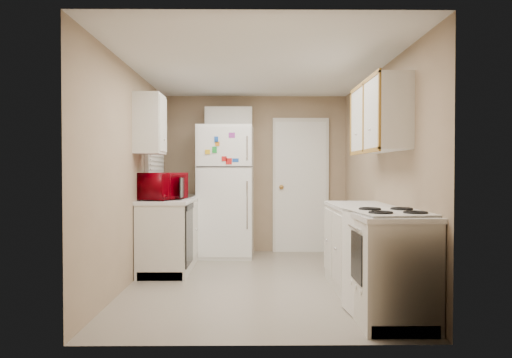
{
  "coord_description": "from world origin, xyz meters",
  "views": [
    {
      "loc": [
        -0.05,
        -5.15,
        1.26
      ],
      "look_at": [
        0.0,
        0.5,
        1.15
      ],
      "focal_mm": 32.0,
      "sensor_mm": 36.0,
      "label": 1
    }
  ],
  "objects": [
    {
      "name": "interior_door",
      "position": [
        0.7,
        1.86,
        1.02
      ],
      "size": [
        0.86,
        0.06,
        2.08
      ],
      "primitive_type": "cube",
      "color": "white",
      "rests_on": "floor"
    },
    {
      "name": "soap_bottle",
      "position": [
        -1.15,
        1.39,
        1.0
      ],
      "size": [
        0.08,
        0.08,
        0.18
      ],
      "primitive_type": "imported",
      "rotation": [
        0.0,
        0.0,
        0.0
      ],
      "color": "white",
      "rests_on": "left_counter"
    },
    {
      "name": "microwave",
      "position": [
        -1.15,
        0.42,
        1.05
      ],
      "size": [
        0.67,
        0.51,
        0.39
      ],
      "primitive_type": "imported",
      "rotation": [
        0.0,
        0.0,
        1.21
      ],
      "color": "#7B000A",
      "rests_on": "left_counter"
    },
    {
      "name": "cabinet_over_fridge",
      "position": [
        -0.4,
        1.75,
        2.0
      ],
      "size": [
        0.7,
        0.3,
        0.4
      ],
      "primitive_type": "cube",
      "color": "silver",
      "rests_on": "wall_back"
    },
    {
      "name": "floor",
      "position": [
        0.0,
        0.0,
        0.0
      ],
      "size": [
        3.8,
        3.8,
        0.0
      ],
      "primitive_type": "plane",
      "color": "#A89E8F",
      "rests_on": "ground"
    },
    {
      "name": "wall_front",
      "position": [
        0.0,
        -1.9,
        1.2
      ],
      "size": [
        2.8,
        2.8,
        0.0
      ],
      "primitive_type": "plane",
      "color": "tan",
      "rests_on": "floor"
    },
    {
      "name": "left_counter",
      "position": [
        -1.1,
        0.9,
        0.45
      ],
      "size": [
        0.6,
        1.8,
        0.9
      ],
      "primitive_type": "cube",
      "color": "silver",
      "rests_on": "floor"
    },
    {
      "name": "dishwasher",
      "position": [
        -0.81,
        0.3,
        0.49
      ],
      "size": [
        0.03,
        0.58,
        0.72
      ],
      "primitive_type": "cube",
      "color": "black",
      "rests_on": "floor"
    },
    {
      "name": "wall_left",
      "position": [
        -1.4,
        0.0,
        1.2
      ],
      "size": [
        3.8,
        3.8,
        0.0
      ],
      "primitive_type": "plane",
      "color": "tan",
      "rests_on": "floor"
    },
    {
      "name": "refrigerator",
      "position": [
        -0.43,
        1.54,
        0.95
      ],
      "size": [
        0.81,
        0.79,
        1.9
      ],
      "primitive_type": "cube",
      "rotation": [
        0.0,
        0.0,
        -0.04
      ],
      "color": "white",
      "rests_on": "floor"
    },
    {
      "name": "stove",
      "position": [
        1.12,
        -1.35,
        0.46
      ],
      "size": [
        0.7,
        0.83,
        0.93
      ],
      "primitive_type": "cube",
      "rotation": [
        0.0,
        0.0,
        0.11
      ],
      "color": "white",
      "rests_on": "floor"
    },
    {
      "name": "wall_right",
      "position": [
        1.4,
        0.0,
        1.2
      ],
      "size": [
        3.8,
        3.8,
        0.0
      ],
      "primitive_type": "plane",
      "color": "tan",
      "rests_on": "floor"
    },
    {
      "name": "right_counter",
      "position": [
        1.1,
        -0.8,
        0.45
      ],
      "size": [
        0.6,
        2.0,
        0.9
      ],
      "primitive_type": "cube",
      "color": "silver",
      "rests_on": "floor"
    },
    {
      "name": "sink",
      "position": [
        -1.1,
        1.05,
        0.86
      ],
      "size": [
        0.54,
        0.74,
        0.16
      ],
      "primitive_type": "cube",
      "color": "gray",
      "rests_on": "left_counter"
    },
    {
      "name": "upper_cabinet_right",
      "position": [
        1.25,
        -0.5,
        1.8
      ],
      "size": [
        0.3,
        1.2,
        0.7
      ],
      "primitive_type": "cube",
      "color": "silver",
      "rests_on": "wall_right"
    },
    {
      "name": "wall_back",
      "position": [
        0.0,
        1.9,
        1.2
      ],
      "size": [
        2.8,
        2.8,
        0.0
      ],
      "primitive_type": "plane",
      "color": "tan",
      "rests_on": "floor"
    },
    {
      "name": "upper_cabinet_left",
      "position": [
        -1.25,
        0.22,
        1.8
      ],
      "size": [
        0.3,
        0.45,
        0.7
      ],
      "primitive_type": "cube",
      "color": "silver",
      "rests_on": "wall_left"
    },
    {
      "name": "window_blinds",
      "position": [
        -1.36,
        1.05,
        1.6
      ],
      "size": [
        0.1,
        0.98,
        1.08
      ],
      "primitive_type": "cube",
      "color": "silver",
      "rests_on": "wall_left"
    },
    {
      "name": "ceiling",
      "position": [
        0.0,
        0.0,
        2.4
      ],
      "size": [
        3.8,
        3.8,
        0.0
      ],
      "primitive_type": "plane",
      "color": "white",
      "rests_on": "floor"
    }
  ]
}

